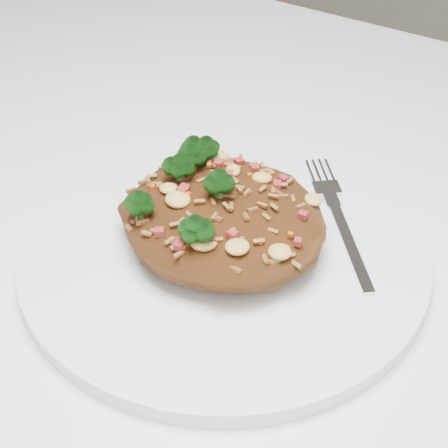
% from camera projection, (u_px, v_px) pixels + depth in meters
% --- Properties ---
extents(dining_table, '(1.20, 0.80, 0.75)m').
position_uv_depth(dining_table, '(178.00, 235.00, 0.63)').
color(dining_table, white).
rests_on(dining_table, ground).
extents(plate, '(0.30, 0.30, 0.01)m').
position_uv_depth(plate, '(224.00, 247.00, 0.47)').
color(plate, white).
rests_on(plate, dining_table).
extents(fried_rice, '(0.15, 0.14, 0.07)m').
position_uv_depth(fried_rice, '(222.00, 208.00, 0.45)').
color(fried_rice, brown).
rests_on(fried_rice, plate).
extents(fork, '(0.12, 0.13, 0.00)m').
position_uv_depth(fork, '(342.00, 225.00, 0.47)').
color(fork, silver).
rests_on(fork, plate).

